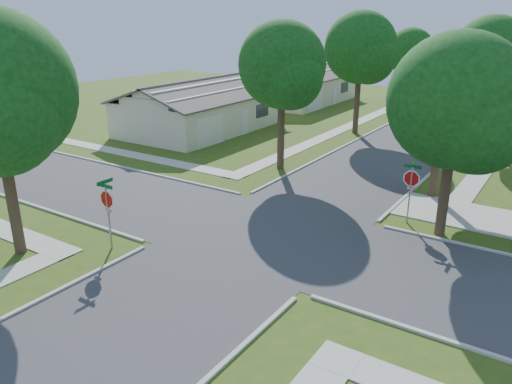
{
  "coord_description": "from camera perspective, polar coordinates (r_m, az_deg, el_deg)",
  "views": [
    {
      "loc": [
        10.58,
        -17.06,
        9.13
      ],
      "look_at": [
        -1.04,
        0.63,
        1.6
      ],
      "focal_mm": 35.0,
      "sensor_mm": 36.0,
      "label": 1
    }
  ],
  "objects": [
    {
      "name": "house_nw_far",
      "position": [
        56.3,
        4.91,
        11.74
      ],
      "size": [
        8.42,
        13.6,
        4.23
      ],
      "color": "beige",
      "rests_on": "ground"
    },
    {
      "name": "tree_ne_corner",
      "position": [
        21.96,
        22.06,
        8.91
      ],
      "size": [
        5.8,
        5.6,
        8.66
      ],
      "color": "#38281C",
      "rests_on": "ground"
    },
    {
      "name": "road_ns",
      "position": [
        22.05,
        1.36,
        -4.87
      ],
      "size": [
        7.0,
        100.0,
        0.02
      ],
      "primitive_type": "cube",
      "color": "#333335",
      "rests_on": "ground"
    },
    {
      "name": "stop_sign_sw",
      "position": [
        20.89,
        -16.65,
        -1.13
      ],
      "size": [
        1.05,
        0.8,
        2.98
      ],
      "color": "gray",
      "rests_on": "ground"
    },
    {
      "name": "ground",
      "position": [
        22.05,
        1.36,
        -4.88
      ],
      "size": [
        100.0,
        100.0,
        0.0
      ],
      "primitive_type": "plane",
      "color": "#334D15",
      "rests_on": "ground"
    },
    {
      "name": "sidewalk_ne",
      "position": [
        44.24,
        26.87,
        5.58
      ],
      "size": [
        1.2,
        40.0,
        0.04
      ],
      "primitive_type": "cube",
      "color": "#9E9B91",
      "rests_on": "ground"
    },
    {
      "name": "sidewalk_nw",
      "position": [
        47.06,
        12.01,
        8.0
      ],
      "size": [
        1.2,
        40.0,
        0.04
      ],
      "primitive_type": "cube",
      "color": "#9E9B91",
      "rests_on": "ground"
    },
    {
      "name": "car_curb_east",
      "position": [
        44.24,
        20.61,
        7.4
      ],
      "size": [
        2.02,
        4.42,
        1.47
      ],
      "primitive_type": "imported",
      "rotation": [
        0.0,
        0.0,
        0.07
      ],
      "color": "black",
      "rests_on": "ground"
    },
    {
      "name": "house_nw_near",
      "position": [
        42.32,
        -6.33,
        9.1
      ],
      "size": [
        8.42,
        13.6,
        4.23
      ],
      "color": "beige",
      "rests_on": "ground"
    },
    {
      "name": "tree_e_mid",
      "position": [
        38.61,
        25.28,
        13.52
      ],
      "size": [
        5.59,
        5.4,
        9.21
      ],
      "color": "#38281C",
      "rests_on": "ground"
    },
    {
      "name": "tree_e_near",
      "position": [
        26.93,
        20.91,
        10.89
      ],
      "size": [
        4.97,
        4.8,
        8.28
      ],
      "color": "#38281C",
      "rests_on": "ground"
    },
    {
      "name": "driveway",
      "position": [
        25.95,
        25.17,
        -2.91
      ],
      "size": [
        8.8,
        3.6,
        0.05
      ],
      "primitive_type": "cube",
      "color": "#9E9B91",
      "rests_on": "ground"
    },
    {
      "name": "tree_w_near",
      "position": [
        30.33,
        3.09,
        13.86
      ],
      "size": [
        5.38,
        5.2,
        8.97
      ],
      "color": "#38281C",
      "rests_on": "ground"
    },
    {
      "name": "stop_sign_ne",
      "position": [
        23.63,
        17.32,
        1.19
      ],
      "size": [
        1.05,
        0.8,
        2.98
      ],
      "color": "gray",
      "rests_on": "ground"
    },
    {
      "name": "tree_w_mid",
      "position": [
        41.08,
        11.92,
        15.5
      ],
      "size": [
        5.8,
        5.6,
        9.56
      ],
      "color": "#38281C",
      "rests_on": "ground"
    },
    {
      "name": "car_curb_west",
      "position": [
        54.35,
        18.48,
        9.73
      ],
      "size": [
        2.51,
        5.37,
        1.52
      ],
      "primitive_type": "imported",
      "rotation": [
        0.0,
        0.0,
        3.07
      ],
      "color": "black",
      "rests_on": "ground"
    },
    {
      "name": "tree_w_far",
      "position": [
        53.41,
        17.25,
        14.85
      ],
      "size": [
        4.76,
        4.6,
        8.04
      ],
      "color": "#38281C",
      "rests_on": "ground"
    }
  ]
}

